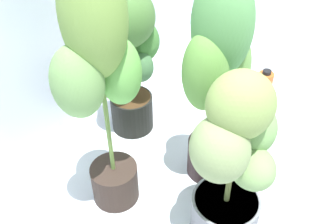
{
  "coord_description": "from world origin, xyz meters",
  "views": [
    {
      "loc": [
        -1.12,
        -0.39,
        1.29
      ],
      "look_at": [
        -0.15,
        0.21,
        0.36
      ],
      "focal_mm": 41.28,
      "sensor_mm": 36.0,
      "label": 1
    }
  ],
  "objects_px": {
    "nutrient_bottle": "(264,87)",
    "potted_plant_front_left": "(234,161)",
    "potted_plant_back_left": "(99,71)",
    "potted_plant_center": "(217,71)",
    "potted_plant_back_center": "(128,50)"
  },
  "relations": [
    {
      "from": "nutrient_bottle",
      "to": "potted_plant_front_left",
      "type": "bearing_deg",
      "value": -168.71
    },
    {
      "from": "potted_plant_front_left",
      "to": "nutrient_bottle",
      "type": "bearing_deg",
      "value": 11.29
    },
    {
      "from": "potted_plant_front_left",
      "to": "potted_plant_back_center",
      "type": "bearing_deg",
      "value": 64.69
    },
    {
      "from": "potted_plant_back_left",
      "to": "potted_plant_center",
      "type": "height_order",
      "value": "potted_plant_back_left"
    },
    {
      "from": "potted_plant_back_center",
      "to": "potted_plant_front_left",
      "type": "xyz_separation_m",
      "value": [
        -0.31,
        -0.65,
        -0.07
      ]
    },
    {
      "from": "potted_plant_back_center",
      "to": "potted_plant_back_left",
      "type": "bearing_deg",
      "value": -153.79
    },
    {
      "from": "potted_plant_back_center",
      "to": "potted_plant_center",
      "type": "xyz_separation_m",
      "value": [
        -0.07,
        -0.46,
        0.09
      ]
    },
    {
      "from": "potted_plant_back_center",
      "to": "potted_plant_center",
      "type": "bearing_deg",
      "value": -98.79
    },
    {
      "from": "potted_plant_center",
      "to": "nutrient_bottle",
      "type": "xyz_separation_m",
      "value": [
        0.61,
        -0.02,
        -0.43
      ]
    },
    {
      "from": "potted_plant_back_left",
      "to": "nutrient_bottle",
      "type": "distance_m",
      "value": 1.12
    },
    {
      "from": "potted_plant_front_left",
      "to": "nutrient_bottle",
      "type": "distance_m",
      "value": 0.91
    },
    {
      "from": "potted_plant_back_left",
      "to": "nutrient_bottle",
      "type": "bearing_deg",
      "value": -16.4
    },
    {
      "from": "potted_plant_front_left",
      "to": "potted_plant_center",
      "type": "bearing_deg",
      "value": 38.53
    },
    {
      "from": "potted_plant_back_left",
      "to": "nutrient_bottle",
      "type": "height_order",
      "value": "potted_plant_back_left"
    },
    {
      "from": "potted_plant_front_left",
      "to": "nutrient_bottle",
      "type": "xyz_separation_m",
      "value": [
        0.85,
        0.17,
        -0.28
      ]
    }
  ]
}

